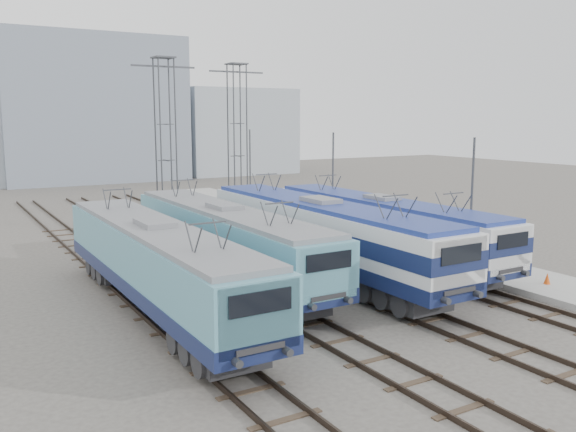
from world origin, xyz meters
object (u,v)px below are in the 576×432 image
Objects in this scene: locomotive_center_left at (227,238)px; catenary_tower_east at (237,135)px; locomotive_far_right at (383,224)px; mast_mid at (333,186)px; catenary_tower_west at (166,137)px; locomotive_far_left at (158,261)px; safety_cone at (547,278)px; locomotive_center_right at (322,231)px; mast_rear at (250,172)px; mast_front at (471,209)px.

locomotive_center_left is 19.39m from catenary_tower_east.
mast_mid is at bearing 76.17° from locomotive_far_right.
catenary_tower_west reaches higher than locomotive_far_right.
catenary_tower_east is (8.75, 16.72, 4.42)m from locomotive_center_left.
locomotive_far_left is at bearing -110.72° from catenary_tower_west.
locomotive_far_left is 17.74m from safety_cone.
catenary_tower_west is at bearing 113.51° from locomotive_far_right.
locomotive_center_right is 21.28m from mast_rear.
locomotive_center_left is 15.15m from safety_cone.
mast_front is (8.60, -20.00, -3.14)m from catenary_tower_west.
catenary_tower_east is 22.32m from mast_front.
locomotive_far_right reaches higher than safety_cone.
catenary_tower_east is (4.25, 18.28, 4.26)m from locomotive_center_right.
catenary_tower_west and catenary_tower_east have the same top height.
locomotive_center_right is at bearing -103.09° from catenary_tower_east.
locomotive_far_left is at bearing 161.21° from safety_cone.
mast_front is 12.00m from mast_mid.
mast_mid is 12.00m from mast_rear.
locomotive_far_right is 19.64m from mast_rear.
locomotive_far_left is 24.26m from catenary_tower_east.
mast_front is at bearing -66.73° from catenary_tower_west.
locomotive_far_left is 0.96× the size of locomotive_center_right.
catenary_tower_west is (2.25, 14.72, 4.42)m from locomotive_center_left.
mast_rear is (15.35, 21.84, 1.26)m from locomotive_far_left.
catenary_tower_west reaches higher than locomotive_center_left.
mast_front reaches higher than locomotive_far_left.
locomotive_center_right is 35.38× the size of safety_cone.
catenary_tower_west is (-2.25, 16.28, 4.26)m from locomotive_center_right.
locomotive_far_right is at bearing -5.03° from locomotive_center_left.
catenary_tower_east reaches higher than mast_mid.
locomotive_far_right is at bearing -95.42° from mast_rear.
mast_front is (6.35, -3.72, 1.12)m from locomotive_center_right.
locomotive_far_left is 1.50× the size of catenary_tower_west.
safety_cone is (9.97, -23.53, -6.08)m from catenary_tower_west.
catenary_tower_east is at bearing 95.45° from mast_front.
catenary_tower_west is at bearing 97.87° from locomotive_center_right.
mast_rear reaches higher than locomotive_center_right.
locomotive_far_left reaches higher than safety_cone.
catenary_tower_west is 1.00× the size of catenary_tower_east.
catenary_tower_east is at bearing -136.40° from mast_rear.
mast_front is 4.79m from safety_cone.
locomotive_center_left is 1.02× the size of locomotive_far_right.
locomotive_far_left is 9.14m from locomotive_center_right.
mast_front is at bearing -25.93° from locomotive_center_left.
safety_cone is at bearing -87.15° from mast_rear.
locomotive_far_left is 1.01× the size of locomotive_center_left.
safety_cone is at bearing -35.78° from locomotive_center_left.
safety_cone is at bearing -67.04° from catenary_tower_west.
locomotive_far_left is 15.55m from mast_front.
mast_mid reaches higher than locomotive_center_right.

